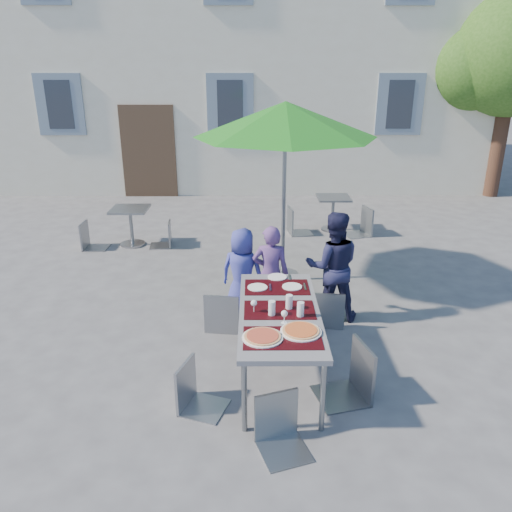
{
  "coord_description": "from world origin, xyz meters",
  "views": [
    {
      "loc": [
        0.53,
        -4.75,
        3.02
      ],
      "look_at": [
        0.57,
        0.61,
        0.99
      ],
      "focal_mm": 35.0,
      "sensor_mm": 36.0,
      "label": 1
    }
  ],
  "objects_px": {
    "pizza_near_left": "(263,337)",
    "chair_0": "(222,288)",
    "chair_1": "(259,289)",
    "bg_chair_r_0": "(164,220)",
    "child_1": "(271,274)",
    "bg_chair_l_0": "(88,220)",
    "chair_3": "(194,361)",
    "chair_2": "(329,287)",
    "chair_5": "(281,394)",
    "chair_4": "(355,341)",
    "cafe_table_1": "(333,209)",
    "child_0": "(242,273)",
    "dining_table": "(279,315)",
    "pizza_near_right": "(301,331)",
    "bg_chair_r_1": "(363,205)",
    "patio_umbrella": "(285,121)",
    "cafe_table_0": "(131,221)",
    "child_2": "(333,266)",
    "bg_chair_l_1": "(296,205)"
  },
  "relations": [
    {
      "from": "chair_4",
      "to": "patio_umbrella",
      "type": "distance_m",
      "value": 3.37
    },
    {
      "from": "chair_3",
      "to": "chair_4",
      "type": "relative_size",
      "value": 0.84
    },
    {
      "from": "chair_5",
      "to": "chair_3",
      "type": "bearing_deg",
      "value": 146.49
    },
    {
      "from": "chair_3",
      "to": "bg_chair_l_0",
      "type": "bearing_deg",
      "value": 117.68
    },
    {
      "from": "chair_3",
      "to": "bg_chair_r_1",
      "type": "distance_m",
      "value": 5.83
    },
    {
      "from": "chair_3",
      "to": "chair_4",
      "type": "bearing_deg",
      "value": 6.28
    },
    {
      "from": "chair_3",
      "to": "patio_umbrella",
      "type": "xyz_separation_m",
      "value": [
        0.99,
        3.01,
        1.83
      ]
    },
    {
      "from": "chair_0",
      "to": "patio_umbrella",
      "type": "height_order",
      "value": "patio_umbrella"
    },
    {
      "from": "chair_1",
      "to": "bg_chair_r_0",
      "type": "xyz_separation_m",
      "value": [
        -1.66,
        3.0,
        -0.02
      ]
    },
    {
      "from": "chair_4",
      "to": "cafe_table_1",
      "type": "height_order",
      "value": "chair_4"
    },
    {
      "from": "chair_1",
      "to": "bg_chair_r_0",
      "type": "bearing_deg",
      "value": 118.91
    },
    {
      "from": "cafe_table_0",
      "to": "bg_chair_r_1",
      "type": "height_order",
      "value": "bg_chair_r_1"
    },
    {
      "from": "child_2",
      "to": "chair_0",
      "type": "relative_size",
      "value": 1.48
    },
    {
      "from": "child_1",
      "to": "bg_chair_l_0",
      "type": "bearing_deg",
      "value": -36.19
    },
    {
      "from": "chair_3",
      "to": "cafe_table_1",
      "type": "xyz_separation_m",
      "value": [
        2.11,
        5.5,
        -0.08
      ]
    },
    {
      "from": "chair_2",
      "to": "bg_chair_l_1",
      "type": "xyz_separation_m",
      "value": [
        -0.11,
        3.67,
        0.05
      ]
    },
    {
      "from": "patio_umbrella",
      "to": "bg_chair_r_0",
      "type": "bearing_deg",
      "value": 142.33
    },
    {
      "from": "child_2",
      "to": "chair_5",
      "type": "height_order",
      "value": "child_2"
    },
    {
      "from": "pizza_near_right",
      "to": "bg_chair_r_1",
      "type": "xyz_separation_m",
      "value": [
        1.65,
        5.12,
        -0.17
      ]
    },
    {
      "from": "child_0",
      "to": "dining_table",
      "type": "bearing_deg",
      "value": 124.43
    },
    {
      "from": "child_0",
      "to": "chair_1",
      "type": "height_order",
      "value": "child_0"
    },
    {
      "from": "pizza_near_right",
      "to": "bg_chair_r_0",
      "type": "distance_m",
      "value": 4.93
    },
    {
      "from": "bg_chair_r_0",
      "to": "bg_chair_r_1",
      "type": "bearing_deg",
      "value": 9.73
    },
    {
      "from": "chair_3",
      "to": "chair_5",
      "type": "bearing_deg",
      "value": -33.51
    },
    {
      "from": "pizza_near_left",
      "to": "cafe_table_0",
      "type": "height_order",
      "value": "pizza_near_left"
    },
    {
      "from": "child_0",
      "to": "chair_0",
      "type": "xyz_separation_m",
      "value": [
        -0.23,
        -0.43,
        -0.02
      ]
    },
    {
      "from": "child_1",
      "to": "patio_umbrella",
      "type": "xyz_separation_m",
      "value": [
        0.22,
        1.24,
        1.72
      ]
    },
    {
      "from": "child_0",
      "to": "bg_chair_r_0",
      "type": "distance_m",
      "value": 3.02
    },
    {
      "from": "chair_3",
      "to": "bg_chair_r_0",
      "type": "bearing_deg",
      "value": 102.76
    },
    {
      "from": "dining_table",
      "to": "pizza_near_right",
      "type": "xyz_separation_m",
      "value": [
        0.17,
        -0.45,
        0.07
      ]
    },
    {
      "from": "pizza_near_left",
      "to": "chair_0",
      "type": "xyz_separation_m",
      "value": [
        -0.45,
        1.51,
        -0.21
      ]
    },
    {
      "from": "bg_chair_r_1",
      "to": "child_0",
      "type": "bearing_deg",
      "value": -124.1
    },
    {
      "from": "chair_1",
      "to": "chair_5",
      "type": "relative_size",
      "value": 1.0
    },
    {
      "from": "bg_chair_l_0",
      "to": "cafe_table_0",
      "type": "bearing_deg",
      "value": 13.62
    },
    {
      "from": "bg_chair_r_1",
      "to": "child_1",
      "type": "bearing_deg",
      "value": -118.54
    },
    {
      "from": "chair_1",
      "to": "cafe_table_1",
      "type": "bearing_deg",
      "value": 69.25
    },
    {
      "from": "bg_chair_l_0",
      "to": "bg_chair_r_1",
      "type": "relative_size",
      "value": 0.9
    },
    {
      "from": "child_2",
      "to": "bg_chair_l_0",
      "type": "bearing_deg",
      "value": -32.39
    },
    {
      "from": "chair_2",
      "to": "child_2",
      "type": "bearing_deg",
      "value": 73.3
    },
    {
      "from": "bg_chair_l_0",
      "to": "bg_chair_r_0",
      "type": "xyz_separation_m",
      "value": [
        1.3,
        0.11,
        -0.03
      ]
    },
    {
      "from": "pizza_near_left",
      "to": "chair_5",
      "type": "relative_size",
      "value": 0.42
    },
    {
      "from": "chair_1",
      "to": "chair_3",
      "type": "distance_m",
      "value": 1.69
    },
    {
      "from": "pizza_near_right",
      "to": "chair_0",
      "type": "xyz_separation_m",
      "value": [
        -0.8,
        1.41,
        -0.21
      ]
    },
    {
      "from": "child_2",
      "to": "cafe_table_1",
      "type": "bearing_deg",
      "value": -97.02
    },
    {
      "from": "cafe_table_1",
      "to": "chair_0",
      "type": "bearing_deg",
      "value": -115.74
    },
    {
      "from": "bg_chair_r_1",
      "to": "cafe_table_0",
      "type": "bearing_deg",
      "value": -172.36
    },
    {
      "from": "chair_0",
      "to": "child_1",
      "type": "bearing_deg",
      "value": 25.46
    },
    {
      "from": "chair_2",
      "to": "chair_5",
      "type": "bearing_deg",
      "value": -108.33
    },
    {
      "from": "pizza_near_right",
      "to": "chair_1",
      "type": "xyz_separation_m",
      "value": [
        -0.36,
        1.49,
        -0.25
      ]
    },
    {
      "from": "bg_chair_r_0",
      "to": "bg_chair_l_1",
      "type": "height_order",
      "value": "bg_chair_l_1"
    }
  ]
}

